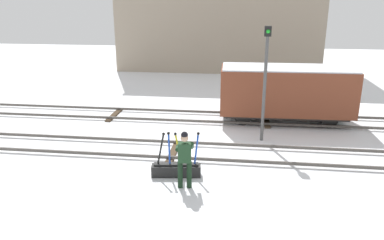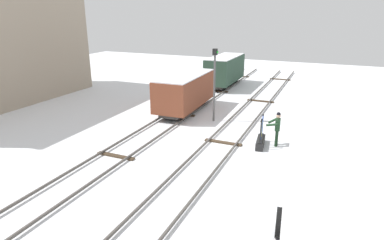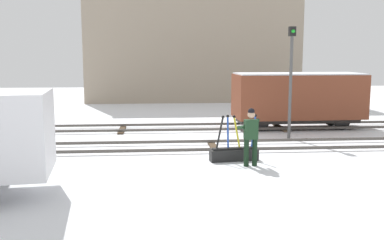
{
  "view_description": "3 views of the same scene",
  "coord_description": "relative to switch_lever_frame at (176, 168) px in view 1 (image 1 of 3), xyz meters",
  "views": [
    {
      "loc": [
        2.23,
        -12.4,
        5.33
      ],
      "look_at": [
        0.54,
        1.01,
        0.93
      ],
      "focal_mm": 35.56,
      "sensor_mm": 36.0,
      "label": 1
    },
    {
      "loc": [
        -15.01,
        -4.74,
        6.44
      ],
      "look_at": [
        -0.74,
        1.41,
        1.28
      ],
      "focal_mm": 31.13,
      "sensor_mm": 36.0,
      "label": 2
    },
    {
      "loc": [
        -1.96,
        -15.23,
        3.29
      ],
      "look_at": [
        -0.67,
        1.28,
        0.84
      ],
      "focal_mm": 41.65,
      "sensor_mm": 36.0,
      "label": 3
    }
  ],
  "objects": [
    {
      "name": "ground_plane",
      "position": [
        -0.4,
        1.81,
        -0.25
      ],
      "size": [
        60.0,
        60.0,
        0.0
      ],
      "primitive_type": "plane",
      "color": "white"
    },
    {
      "name": "signal_post",
      "position": [
        2.79,
        3.46,
        2.37
      ],
      "size": [
        0.24,
        0.32,
        4.33
      ],
      "color": "#4C4C4C",
      "rests_on": "ground_plane"
    },
    {
      "name": "apartment_building",
      "position": [
        0.16,
        19.79,
        4.56
      ],
      "size": [
        15.09,
        6.61,
        9.62
      ],
      "color": "gray",
      "rests_on": "ground_plane"
    },
    {
      "name": "track_main_line",
      "position": [
        -0.4,
        1.81,
        -0.14
      ],
      "size": [
        44.0,
        1.94,
        0.18
      ],
      "color": "#4C4742",
      "rests_on": "ground_plane"
    },
    {
      "name": "track_siding_near",
      "position": [
        -0.4,
        5.85,
        -0.14
      ],
      "size": [
        44.0,
        1.94,
        0.18
      ],
      "color": "#4C4742",
      "rests_on": "ground_plane"
    },
    {
      "name": "rail_worker",
      "position": [
        0.37,
        -0.68,
        0.72
      ],
      "size": [
        0.6,
        0.66,
        1.73
      ],
      "rotation": [
        0.0,
        0.0,
        0.12
      ],
      "color": "black",
      "rests_on": "ground_plane"
    },
    {
      "name": "switch_lever_frame",
      "position": [
        0.0,
        0.0,
        0.0
      ],
      "size": [
        1.55,
        0.55,
        1.45
      ],
      "rotation": [
        0.0,
        0.0,
        0.12
      ],
      "color": "black",
      "rests_on": "ground_plane"
    },
    {
      "name": "freight_car_mid_siding",
      "position": [
        3.87,
        5.85,
        1.17
      ],
      "size": [
        5.67,
        2.29,
        2.47
      ],
      "rotation": [
        0.0,
        0.0,
        0.03
      ],
      "color": "#2D2B28",
      "rests_on": "ground_plane"
    }
  ]
}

